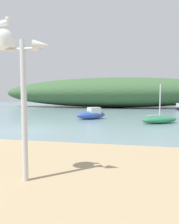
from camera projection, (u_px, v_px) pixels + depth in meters
name	position (u px, v px, depth m)	size (l,w,h in m)	color
ground_plane	(27.00, 130.00, 12.23)	(120.00, 120.00, 0.00)	gray
distant_hill	(111.00, 93.00, 39.60)	(44.75, 11.88, 5.81)	#3D6038
mast_structure	(13.00, 59.00, 4.22)	(1.22, 0.47, 3.23)	silver
seagull_on_radar	(4.00, 23.00, 4.19)	(0.34, 0.16, 0.24)	orange
sailboat_east_reach	(160.00, 120.00, 15.34)	(3.12, 2.30, 3.02)	#287A4C
motorboat_far_right	(92.00, 114.00, 18.41)	(2.91, 2.69, 1.08)	#2D4C9E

